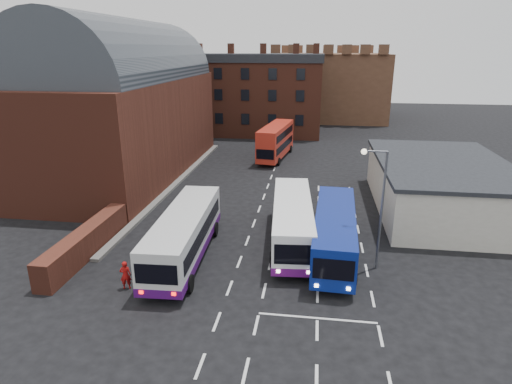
# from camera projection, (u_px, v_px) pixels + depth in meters

# --- Properties ---
(ground) EXTENTS (180.00, 180.00, 0.00)m
(ground) POSITION_uv_depth(u_px,v_px,m) (232.00, 281.00, 25.23)
(ground) COLOR black
(railway_station) EXTENTS (12.00, 28.00, 16.00)m
(railway_station) POSITION_uv_depth(u_px,v_px,m) (124.00, 103.00, 44.55)
(railway_station) COLOR #602B1E
(railway_station) RESTS_ON ground
(forecourt_wall) EXTENTS (1.20, 10.00, 1.80)m
(forecourt_wall) POSITION_uv_depth(u_px,v_px,m) (86.00, 242.00, 28.18)
(forecourt_wall) COLOR #602B1E
(forecourt_wall) RESTS_ON ground
(cream_building) EXTENTS (10.40, 16.40, 4.25)m
(cream_building) POSITION_uv_depth(u_px,v_px,m) (440.00, 185.00, 35.67)
(cream_building) COLOR beige
(cream_building) RESTS_ON ground
(brick_terrace) EXTENTS (22.00, 10.00, 11.00)m
(brick_terrace) POSITION_uv_depth(u_px,v_px,m) (250.00, 98.00, 67.41)
(brick_terrace) COLOR brown
(brick_terrace) RESTS_ON ground
(castle_keep) EXTENTS (22.00, 22.00, 12.00)m
(castle_keep) POSITION_uv_depth(u_px,v_px,m) (326.00, 85.00, 84.41)
(castle_keep) COLOR brown
(castle_keep) RESTS_ON ground
(bus_white_outbound) EXTENTS (3.26, 11.47, 3.10)m
(bus_white_outbound) POSITION_uv_depth(u_px,v_px,m) (184.00, 232.00, 27.45)
(bus_white_outbound) COLOR silver
(bus_white_outbound) RESTS_ON ground
(bus_white_inbound) EXTENTS (3.49, 11.43, 3.07)m
(bus_white_inbound) POSITION_uv_depth(u_px,v_px,m) (292.00, 219.00, 29.57)
(bus_white_inbound) COLOR white
(bus_white_inbound) RESTS_ON ground
(bus_blue) EXTENTS (3.14, 11.08, 3.00)m
(bus_blue) POSITION_uv_depth(u_px,v_px,m) (335.00, 231.00, 27.82)
(bus_blue) COLOR navy
(bus_blue) RESTS_ON ground
(bus_red_double) EXTENTS (3.70, 10.46, 4.10)m
(bus_red_double) POSITION_uv_depth(u_px,v_px,m) (276.00, 141.00, 52.57)
(bus_red_double) COLOR red
(bus_red_double) RESTS_ON ground
(street_lamp) EXTENTS (1.55, 0.34, 7.57)m
(street_lamp) POSITION_uv_depth(u_px,v_px,m) (378.00, 199.00, 25.29)
(street_lamp) COLOR #565961
(street_lamp) RESTS_ON ground
(pedestrian_red) EXTENTS (0.71, 0.56, 1.71)m
(pedestrian_red) POSITION_uv_depth(u_px,v_px,m) (126.00, 275.00, 24.18)
(pedestrian_red) COLOR #A30F0E
(pedestrian_red) RESTS_ON ground
(pedestrian_beige) EXTENTS (0.97, 0.86, 1.67)m
(pedestrian_beige) POSITION_uv_depth(u_px,v_px,m) (157.00, 276.00, 24.12)
(pedestrian_beige) COLOR beige
(pedestrian_beige) RESTS_ON ground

